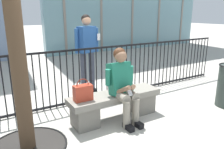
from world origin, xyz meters
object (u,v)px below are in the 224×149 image
at_px(stone_bench, 115,103).
at_px(handbag_on_bench, 83,92).
at_px(bystander_at_railing, 87,48).
at_px(seated_person_with_phone, 123,83).

height_order(stone_bench, handbag_on_bench, handbag_on_bench).
bearing_deg(bystander_at_railing, seated_person_with_phone, -94.53).
relative_size(stone_bench, bystander_at_railing, 0.94).
bearing_deg(handbag_on_bench, stone_bench, 0.99).
bearing_deg(seated_person_with_phone, handbag_on_bench, 169.53).
distance_m(stone_bench, handbag_on_bench, 0.66).
height_order(stone_bench, bystander_at_railing, bystander_at_railing).
bearing_deg(bystander_at_railing, handbag_on_bench, -117.27).
xyz_separation_m(stone_bench, seated_person_with_phone, (0.06, -0.13, 0.38)).
distance_m(stone_bench, bystander_at_railing, 1.66).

